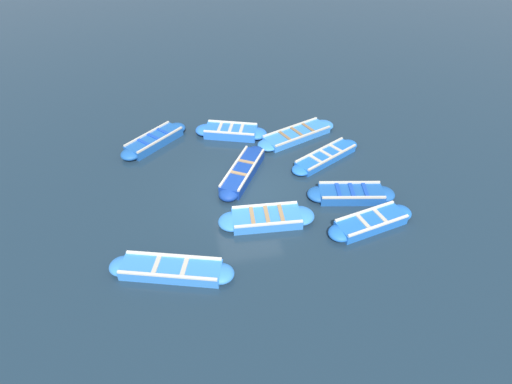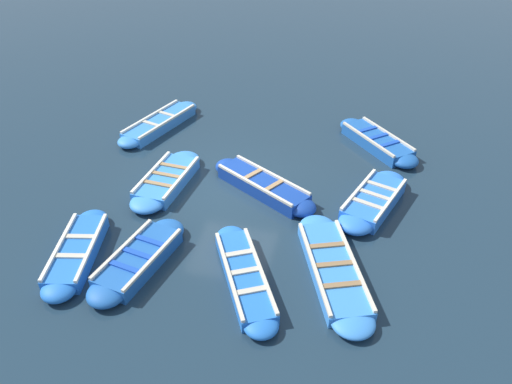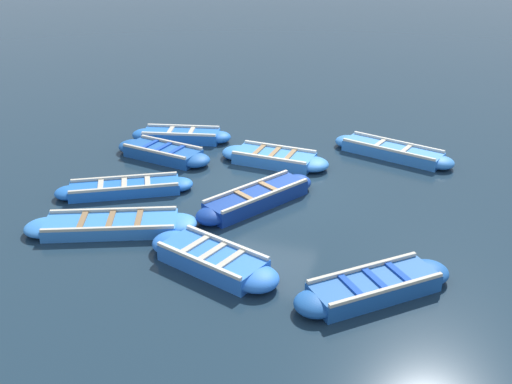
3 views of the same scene
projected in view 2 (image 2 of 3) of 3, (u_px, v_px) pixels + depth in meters
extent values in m
plane|color=#1C303F|center=(231.00, 187.00, 14.42)|extent=(120.00, 120.00, 0.00)
cube|color=navy|center=(263.00, 186.00, 14.11)|extent=(2.91, 2.20, 0.38)
ellipsoid|color=navy|center=(302.00, 207.00, 13.27)|extent=(1.05, 1.04, 0.38)
ellipsoid|color=navy|center=(228.00, 167.00, 14.95)|extent=(1.05, 1.04, 0.38)
cube|color=beige|center=(272.00, 174.00, 14.20)|extent=(2.48, 1.54, 0.07)
cube|color=beige|center=(254.00, 184.00, 13.77)|extent=(2.48, 1.54, 0.07)
cube|color=#9E7A51|center=(274.00, 185.00, 13.75)|extent=(0.49, 0.69, 0.04)
cube|color=#9E7A51|center=(253.00, 174.00, 14.23)|extent=(0.49, 0.69, 0.04)
cube|color=#1E59AD|center=(377.00, 142.00, 16.23)|extent=(2.41, 2.56, 0.36)
ellipsoid|color=#1E59AD|center=(404.00, 160.00, 15.29)|extent=(1.20, 1.20, 0.36)
ellipsoid|color=#1E59AD|center=(353.00, 126.00, 17.18)|extent=(1.20, 1.20, 0.36)
cube|color=beige|center=(388.00, 133.00, 16.27)|extent=(1.76, 1.97, 0.07)
cube|color=beige|center=(368.00, 139.00, 15.95)|extent=(1.76, 1.97, 0.07)
cube|color=#1947B7|center=(389.00, 144.00, 15.72)|extent=(0.69, 0.64, 0.04)
cube|color=#1947B7|center=(378.00, 136.00, 16.12)|extent=(0.69, 0.64, 0.04)
cube|color=#1947B7|center=(367.00, 129.00, 16.52)|extent=(0.69, 0.64, 0.04)
cube|color=blue|center=(245.00, 276.00, 11.22)|extent=(2.05, 2.91, 0.28)
ellipsoid|color=blue|center=(261.00, 325.00, 10.07)|extent=(1.00, 1.01, 0.28)
ellipsoid|color=blue|center=(231.00, 236.00, 12.36)|extent=(1.00, 1.01, 0.28)
cube|color=beige|center=(260.00, 268.00, 11.19)|extent=(1.40, 2.53, 0.07)
cube|color=beige|center=(229.00, 273.00, 11.04)|extent=(1.40, 2.53, 0.07)
cube|color=beige|center=(251.00, 290.00, 10.64)|extent=(0.68, 0.45, 0.04)
cube|color=beige|center=(244.00, 271.00, 11.13)|extent=(0.68, 0.45, 0.04)
cube|color=beige|center=(238.00, 253.00, 11.61)|extent=(0.68, 0.45, 0.04)
cube|color=#3884E0|center=(167.00, 180.00, 14.40)|extent=(1.22, 2.41, 0.33)
ellipsoid|color=#3884E0|center=(148.00, 203.00, 13.49)|extent=(1.03, 1.06, 0.33)
ellipsoid|color=#3884E0|center=(184.00, 160.00, 15.31)|extent=(1.03, 1.06, 0.33)
cube|color=silver|center=(181.00, 177.00, 14.16)|extent=(0.26, 2.29, 0.07)
cube|color=silver|center=(151.00, 172.00, 14.41)|extent=(0.26, 2.29, 0.07)
cube|color=#9E7A51|center=(158.00, 184.00, 13.91)|extent=(0.92, 0.21, 0.04)
cube|color=#9E7A51|center=(166.00, 175.00, 14.29)|extent=(0.92, 0.21, 0.04)
cube|color=#9E7A51|center=(174.00, 166.00, 14.68)|extent=(0.92, 0.21, 0.04)
cube|color=blue|center=(77.00, 252.00, 11.85)|extent=(1.35, 2.57, 0.33)
ellipsoid|color=blue|center=(59.00, 289.00, 10.85)|extent=(0.94, 0.95, 0.33)
ellipsoid|color=blue|center=(92.00, 220.00, 12.85)|extent=(0.94, 0.95, 0.33)
cube|color=silver|center=(92.00, 246.00, 11.73)|extent=(0.58, 2.36, 0.07)
cube|color=silver|center=(59.00, 245.00, 11.74)|extent=(0.58, 2.36, 0.07)
cube|color=beige|center=(71.00, 256.00, 11.46)|extent=(0.76, 0.29, 0.04)
cube|color=beige|center=(80.00, 236.00, 12.03)|extent=(0.76, 0.29, 0.04)
cube|color=#3884E0|center=(160.00, 123.00, 17.33)|extent=(1.70, 3.12, 0.33)
ellipsoid|color=#3884E0|center=(130.00, 142.00, 16.27)|extent=(0.99, 1.00, 0.33)
ellipsoid|color=#3884E0|center=(186.00, 108.00, 18.39)|extent=(0.99, 1.00, 0.33)
cube|color=silver|center=(168.00, 121.00, 17.06)|extent=(0.95, 2.84, 0.07)
cube|color=silver|center=(150.00, 116.00, 17.38)|extent=(0.95, 2.84, 0.07)
cube|color=beige|center=(151.00, 124.00, 16.93)|extent=(0.76, 0.36, 0.04)
cube|color=beige|center=(167.00, 114.00, 17.53)|extent=(0.76, 0.36, 0.04)
cube|color=#3884E0|center=(333.00, 269.00, 11.40)|extent=(2.06, 3.24, 0.28)
ellipsoid|color=#3884E0|center=(353.00, 322.00, 10.15)|extent=(1.22, 1.23, 0.28)
ellipsoid|color=#3884E0|center=(317.00, 227.00, 12.66)|extent=(1.22, 1.23, 0.28)
cube|color=beige|center=(354.00, 262.00, 11.35)|extent=(1.17, 2.84, 0.07)
cube|color=beige|center=(314.00, 265.00, 11.25)|extent=(1.17, 2.84, 0.07)
cube|color=olive|center=(342.00, 285.00, 10.78)|extent=(0.88, 0.45, 0.04)
cube|color=olive|center=(334.00, 264.00, 11.31)|extent=(0.88, 0.45, 0.04)
cube|color=olive|center=(327.00, 245.00, 11.84)|extent=(0.88, 0.45, 0.04)
cube|color=blue|center=(373.00, 201.00, 13.51)|extent=(1.71, 2.51, 0.38)
ellipsoid|color=blue|center=(356.00, 223.00, 12.72)|extent=(1.18, 1.20, 0.38)
ellipsoid|color=blue|center=(389.00, 181.00, 14.31)|extent=(1.18, 1.20, 0.38)
cube|color=silver|center=(391.00, 200.00, 13.18)|extent=(0.83, 2.16, 0.07)
cube|color=silver|center=(359.00, 189.00, 13.59)|extent=(0.83, 2.16, 0.07)
cube|color=beige|center=(367.00, 204.00, 13.06)|extent=(0.87, 0.42, 0.04)
cube|color=beige|center=(374.00, 195.00, 13.39)|extent=(0.87, 0.42, 0.04)
cube|color=beige|center=(381.00, 186.00, 13.73)|extent=(0.87, 0.42, 0.04)
cube|color=#1E59AD|center=(139.00, 260.00, 11.62)|extent=(1.38, 2.46, 0.34)
ellipsoid|color=#1E59AD|center=(107.00, 293.00, 10.76)|extent=(1.03, 1.05, 0.34)
ellipsoid|color=#1E59AD|center=(166.00, 231.00, 12.49)|extent=(1.03, 1.05, 0.34)
cube|color=beige|center=(153.00, 258.00, 11.35)|extent=(0.52, 2.25, 0.07)
cube|color=beige|center=(122.00, 248.00, 11.65)|extent=(0.52, 2.25, 0.07)
cube|color=#1947B7|center=(125.00, 267.00, 11.14)|extent=(0.84, 0.30, 0.04)
cube|color=#1947B7|center=(138.00, 253.00, 11.51)|extent=(0.84, 0.30, 0.04)
cube|color=#1947B7|center=(150.00, 241.00, 11.88)|extent=(0.84, 0.30, 0.04)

